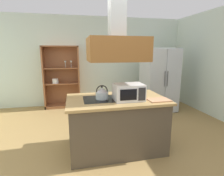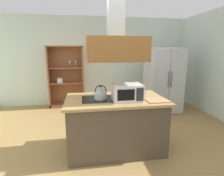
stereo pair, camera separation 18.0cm
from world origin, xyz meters
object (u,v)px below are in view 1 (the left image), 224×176
(dish_cabinet, at_px, (62,80))
(cutting_board, at_px, (159,100))
(refrigerator, at_px, (159,80))
(microwave, at_px, (129,92))
(kettle, at_px, (102,93))

(dish_cabinet, distance_m, cutting_board, 3.36)
(dish_cabinet, xyz_separation_m, cutting_board, (1.65, -2.93, 0.10))
(refrigerator, height_order, microwave, refrigerator)
(refrigerator, bearing_deg, dish_cabinet, 161.36)
(dish_cabinet, bearing_deg, refrigerator, -18.64)
(cutting_board, bearing_deg, refrigerator, 62.78)
(refrigerator, bearing_deg, kettle, -137.53)
(cutting_board, bearing_deg, kettle, 162.15)
(kettle, xyz_separation_m, cutting_board, (0.86, -0.28, -0.09))
(cutting_board, bearing_deg, dish_cabinet, 119.45)
(refrigerator, xyz_separation_m, microwave, (-1.50, -1.89, 0.16))
(dish_cabinet, xyz_separation_m, kettle, (0.79, -2.65, 0.19))
(dish_cabinet, bearing_deg, kettle, -73.42)
(refrigerator, height_order, kettle, refrigerator)
(cutting_board, height_order, microwave, microwave)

